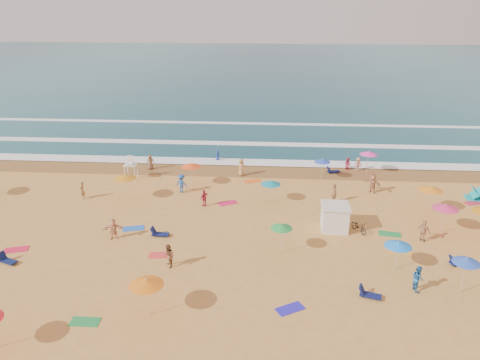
{
  "coord_description": "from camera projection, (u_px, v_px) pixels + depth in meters",
  "views": [
    {
      "loc": [
        2.13,
        -34.18,
        17.42
      ],
      "look_at": [
        -0.63,
        6.0,
        1.5
      ],
      "focal_mm": 35.0,
      "sensor_mm": 36.0,
      "label": 1
    }
  ],
  "objects": [
    {
      "name": "beach_umbrellas",
      "position": [
        275.0,
        202.0,
        36.99
      ],
      "size": [
        58.29,
        29.75,
        0.76
      ],
      "color": "green",
      "rests_on": "ground"
    },
    {
      "name": "cabana",
      "position": [
        335.0,
        218.0,
        37.04
      ],
      "size": [
        2.0,
        2.0,
        2.0
      ],
      "primitive_type": "cube",
      "color": "silver",
      "rests_on": "ground"
    },
    {
      "name": "ocean",
      "position": [
        264.0,
        71.0,
        116.19
      ],
      "size": [
        220.0,
        140.0,
        0.18
      ],
      "primitive_type": "cube",
      "color": "#0C4756",
      "rests_on": "ground"
    },
    {
      "name": "cabana_roof",
      "position": [
        336.0,
        206.0,
        36.65
      ],
      "size": [
        2.2,
        2.2,
        0.12
      ],
      "primitive_type": "cube",
      "color": "silver",
      "rests_on": "cabana"
    },
    {
      "name": "surf_foam",
      "position": [
        254.0,
        145.0,
        58.0
      ],
      "size": [
        200.0,
        18.7,
        0.05
      ],
      "color": "white",
      "rests_on": "ground"
    },
    {
      "name": "wet_sand",
      "position": [
        250.0,
        171.0,
        49.85
      ],
      "size": [
        220.0,
        220.0,
        0.0
      ],
      "primitive_type": "plane",
      "color": "olive",
      "rests_on": "ground"
    },
    {
      "name": "beachgoers",
      "position": [
        248.0,
        196.0,
        41.59
      ],
      "size": [
        37.13,
        24.75,
        2.1
      ],
      "color": "tan",
      "rests_on": "ground"
    },
    {
      "name": "ground",
      "position": [
        243.0,
        224.0,
        38.25
      ],
      "size": [
        220.0,
        220.0,
        0.0
      ],
      "primitive_type": "plane",
      "color": "gold",
      "rests_on": "ground"
    },
    {
      "name": "loungers",
      "position": [
        300.0,
        241.0,
        35.25
      ],
      "size": [
        46.7,
        24.91,
        0.34
      ],
      "color": "#0F1E4F",
      "rests_on": "ground"
    },
    {
      "name": "lifeguard_stand",
      "position": [
        131.0,
        169.0,
        47.33
      ],
      "size": [
        1.2,
        1.2,
        2.1
      ],
      "primitive_type": null,
      "color": "white",
      "rests_on": "ground"
    },
    {
      "name": "bicycle",
      "position": [
        359.0,
        227.0,
        36.84
      ],
      "size": [
        1.39,
        1.81,
        0.91
      ],
      "primitive_type": "imported",
      "rotation": [
        0.0,
        0.0,
        0.52
      ],
      "color": "black",
      "rests_on": "ground"
    },
    {
      "name": "towels",
      "position": [
        250.0,
        237.0,
        36.24
      ],
      "size": [
        38.79,
        23.68,
        0.03
      ],
      "color": "#E21C41",
      "rests_on": "ground"
    }
  ]
}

